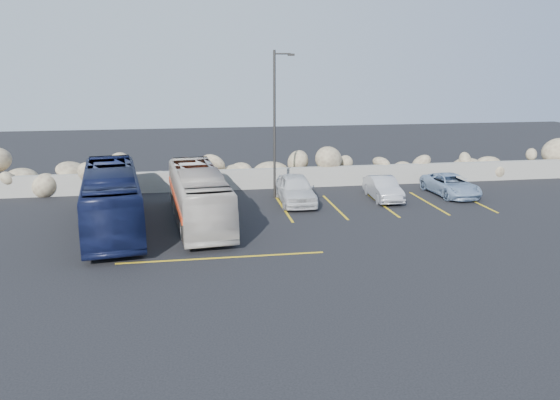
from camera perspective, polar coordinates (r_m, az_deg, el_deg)
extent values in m
plane|color=black|center=(21.17, -3.33, -6.09)|extent=(90.00, 90.00, 0.00)
cube|color=gray|center=(32.54, -5.60, 2.12)|extent=(60.00, 0.40, 1.20)
cube|color=gold|center=(27.76, -10.02, -1.37)|extent=(0.12, 5.00, 0.01)
cube|color=gold|center=(28.13, 0.42, -0.95)|extent=(0.12, 5.00, 0.01)
cube|color=gold|center=(28.70, 5.74, -0.72)|extent=(0.12, 5.00, 0.01)
cube|color=gold|center=(29.47, 10.63, -0.50)|extent=(0.12, 5.00, 0.01)
cube|color=gold|center=(30.44, 15.24, -0.29)|extent=(0.12, 5.00, 0.01)
cube|color=gold|center=(31.60, 19.53, -0.09)|extent=(0.12, 5.00, 0.01)
cube|color=gold|center=(21.29, -6.08, -6.02)|extent=(8.00, 0.12, 0.01)
cylinder|color=#33302D|center=(29.81, -0.58, 7.72)|extent=(0.14, 0.14, 8.00)
cylinder|color=#33302D|center=(29.71, 0.29, 15.04)|extent=(0.90, 0.08, 0.08)
cube|color=#33302D|center=(29.78, 1.17, 14.94)|extent=(0.35, 0.18, 0.12)
imported|color=beige|center=(25.78, -8.49, 0.44)|extent=(2.98, 9.40, 2.57)
imported|color=#101637|center=(25.64, -17.18, 0.12)|extent=(3.67, 10.21, 2.78)
imported|color=silver|center=(29.22, 1.63, 1.16)|extent=(1.93, 4.57, 1.54)
imported|color=#ADADB2|center=(30.56, 10.72, 1.21)|extent=(1.49, 3.84, 1.25)
imported|color=#869FBE|center=(32.49, 17.41, 1.52)|extent=(2.21, 4.40, 1.20)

